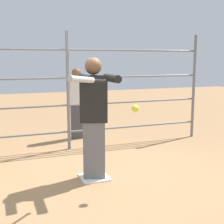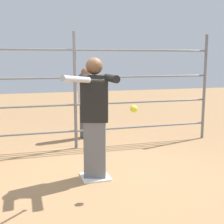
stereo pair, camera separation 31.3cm
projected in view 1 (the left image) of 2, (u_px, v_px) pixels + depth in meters
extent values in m
plane|color=#9E754C|center=(94.00, 178.00, 4.53)|extent=(24.00, 24.00, 0.00)
cube|color=white|center=(94.00, 177.00, 4.53)|extent=(0.40, 0.40, 0.02)
cylinder|color=slate|center=(194.00, 87.00, 6.79)|extent=(0.06, 0.06, 2.21)
cylinder|color=slate|center=(68.00, 92.00, 5.82)|extent=(0.06, 0.06, 2.21)
cylinder|color=slate|center=(69.00, 132.00, 5.95)|extent=(5.56, 0.04, 0.04)
cylinder|color=slate|center=(68.00, 105.00, 5.86)|extent=(5.56, 0.04, 0.04)
cylinder|color=slate|center=(68.00, 78.00, 5.78)|extent=(5.56, 0.04, 0.04)
cylinder|color=slate|center=(67.00, 50.00, 5.69)|extent=(5.56, 0.04, 0.04)
cube|color=slate|center=(94.00, 150.00, 4.46)|extent=(0.35, 0.28, 0.83)
cube|color=black|center=(94.00, 99.00, 4.34)|extent=(0.43, 0.32, 0.65)
sphere|color=brown|center=(93.00, 66.00, 4.26)|extent=(0.24, 0.24, 0.24)
cylinder|color=black|center=(112.00, 78.00, 4.08)|extent=(0.10, 0.46, 0.10)
cylinder|color=black|center=(85.00, 78.00, 4.06)|extent=(0.10, 0.46, 0.10)
sphere|color=black|center=(104.00, 81.00, 3.86)|extent=(0.05, 0.05, 0.05)
cylinder|color=black|center=(99.00, 81.00, 3.71)|extent=(0.25, 0.25, 0.06)
cylinder|color=#B2B2B7|center=(82.00, 79.00, 3.34)|extent=(0.39, 0.40, 0.11)
sphere|color=yellow|center=(135.00, 109.00, 3.96)|extent=(0.10, 0.10, 0.10)
cube|color=#3F3F47|center=(77.00, 121.00, 6.76)|extent=(0.25, 0.16, 0.75)
cube|color=silver|center=(77.00, 91.00, 6.64)|extent=(0.31, 0.17, 0.56)
sphere|color=brown|center=(76.00, 73.00, 6.58)|extent=(0.19, 0.19, 0.19)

